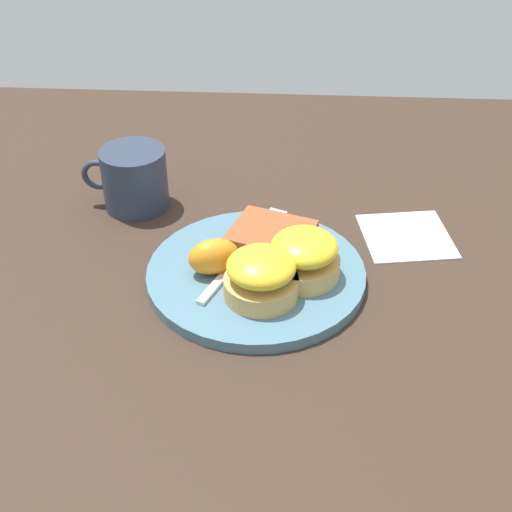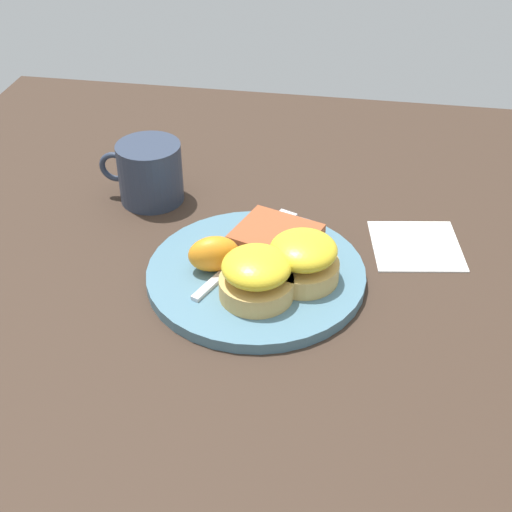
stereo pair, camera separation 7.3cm
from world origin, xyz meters
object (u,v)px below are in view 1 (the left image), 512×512
orange_wedge (214,257)px  hashbrown_patty (271,236)px  sandwich_benedict_left (261,276)px  cup (134,179)px  fork (248,247)px  sandwich_benedict_right (304,256)px

orange_wedge → hashbrown_patty: bearing=-135.2°
sandwich_benedict_left → cup: bearing=-48.1°
hashbrown_patty → fork: 0.03m
sandwich_benedict_right → fork: (0.07, -0.05, -0.02)m
fork → hashbrown_patty: bearing=-152.1°
sandwich_benedict_right → orange_wedge: bearing=-0.0°
sandwich_benedict_left → hashbrown_patty: 0.11m
sandwich_benedict_left → orange_wedge: (0.06, -0.04, -0.01)m
sandwich_benedict_left → orange_wedge: bearing=-35.0°
hashbrown_patty → orange_wedge: (0.06, 0.06, 0.01)m
sandwich_benedict_left → hashbrown_patty: size_ratio=0.87×
fork → cup: size_ratio=1.74×
hashbrown_patty → orange_wedge: orange_wedge is taller
sandwich_benedict_right → cup: 0.28m
cup → sandwich_benedict_left: bearing=131.9°
cup → sandwich_benedict_right: bearing=144.6°
sandwich_benedict_left → fork: 0.10m
sandwich_benedict_left → hashbrown_patty: bearing=-93.8°
fork → cup: (0.16, -0.11, 0.03)m
sandwich_benedict_right → cup: size_ratio=0.73×
cup → orange_wedge: bearing=127.5°
hashbrown_patty → cup: bearing=-27.7°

